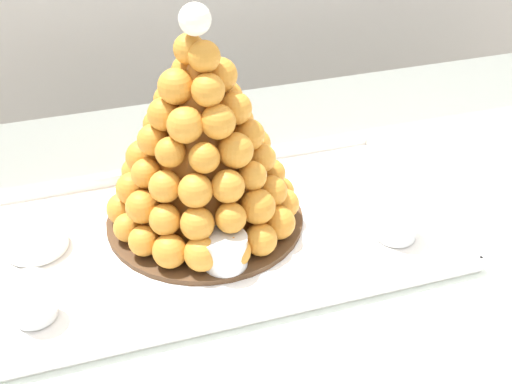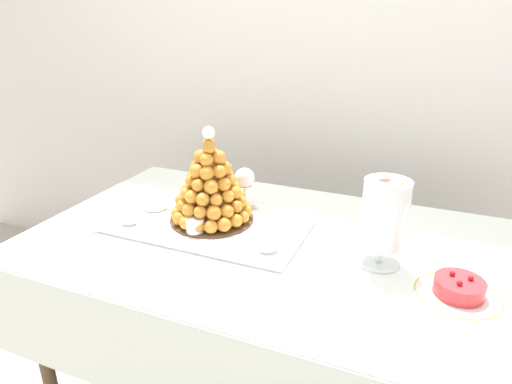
% 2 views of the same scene
% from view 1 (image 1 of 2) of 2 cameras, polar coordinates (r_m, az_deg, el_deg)
% --- Properties ---
extents(buffet_table, '(1.55, 0.89, 0.74)m').
position_cam_1_polar(buffet_table, '(1.08, 9.51, -5.34)').
color(buffet_table, brown).
rests_on(buffet_table, ground_plane).
extents(serving_tray, '(0.64, 0.35, 0.02)m').
position_cam_1_polar(serving_tray, '(0.95, -3.68, -3.78)').
color(serving_tray, white).
rests_on(serving_tray, buffet_table).
extents(croquembouche, '(0.28, 0.28, 0.32)m').
position_cam_1_polar(croquembouche, '(0.91, -4.60, 3.79)').
color(croquembouche, '#4C331E').
rests_on(croquembouche, serving_tray).
extents(dessert_cup_left, '(0.05, 0.05, 0.05)m').
position_cam_1_polar(dessert_cup_left, '(0.85, -18.25, -8.62)').
color(dessert_cup_left, silver).
rests_on(dessert_cup_left, serving_tray).
extents(dessert_cup_mid_left, '(0.06, 0.06, 0.05)m').
position_cam_1_polar(dessert_cup_mid_left, '(0.88, -2.61, -5.22)').
color(dessert_cup_mid_left, silver).
rests_on(dessert_cup_mid_left, serving_tray).
extents(dessert_cup_centre, '(0.06, 0.06, 0.05)m').
position_cam_1_polar(dessert_cup_centre, '(0.95, 11.74, -2.42)').
color(dessert_cup_centre, silver).
rests_on(dessert_cup_centre, serving_tray).
extents(creme_brulee_ramekin, '(0.09, 0.09, 0.02)m').
position_cam_1_polar(creme_brulee_ramekin, '(0.97, -18.01, -3.88)').
color(creme_brulee_ramekin, white).
rests_on(creme_brulee_ramekin, serving_tray).
extents(wine_glass, '(0.07, 0.07, 0.14)m').
position_cam_1_polar(wine_glass, '(1.07, -4.16, 7.07)').
color(wine_glass, silver).
rests_on(wine_glass, buffet_table).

